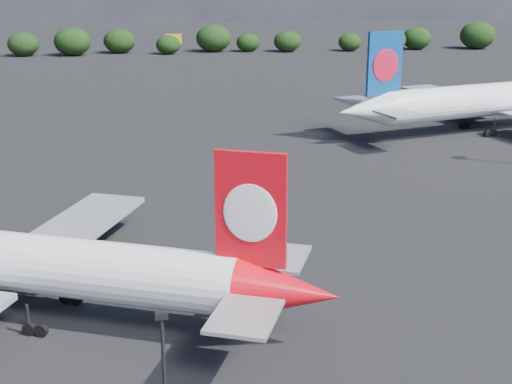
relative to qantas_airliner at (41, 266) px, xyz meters
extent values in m
plane|color=black|center=(0.09, 51.54, -4.15)|extent=(500.00, 500.00, 0.00)
cylinder|color=white|center=(-1.36, 0.54, 0.14)|extent=(31.87, 16.02, 4.29)
cone|color=red|center=(16.97, -6.74, 0.14)|extent=(7.96, 6.52, 4.29)
cube|color=red|center=(14.58, -5.79, 5.62)|extent=(4.54, 2.14, 7.72)
ellipsoid|color=white|center=(14.49, -6.03, 5.47)|extent=(3.41, 1.49, 3.95)
ellipsoid|color=white|center=(14.68, -5.56, 5.47)|extent=(3.41, 1.49, 3.95)
cube|color=#989A9F|center=(13.64, -10.49, 0.48)|extent=(5.49, 6.21, 0.26)
cube|color=#989A9F|center=(17.12, -1.73, 0.48)|extent=(5.49, 6.21, 0.26)
cube|color=#989A9F|center=(1.17, 11.53, -1.24)|extent=(11.51, 18.00, 0.47)
cylinder|color=red|center=(-2.01, 8.18, -2.35)|extent=(4.84, 3.74, 2.32)
cube|color=#989A9F|center=(-2.01, 8.18, -1.75)|extent=(1.85, 0.94, 1.03)
cylinder|color=black|center=(-0.71, -2.48, -2.87)|extent=(0.31, 0.31, 2.14)
cylinder|color=black|center=(-0.71, -2.48, -3.68)|extent=(1.02, 0.71, 0.94)
cylinder|color=black|center=(0.16, -2.83, -3.68)|extent=(1.02, 0.71, 0.94)
cylinder|color=black|center=(1.19, 2.30, -2.87)|extent=(0.31, 0.31, 2.14)
cylinder|color=black|center=(1.19, 2.30, -3.68)|extent=(1.02, 0.71, 0.94)
cylinder|color=black|center=(2.06, 1.95, -3.68)|extent=(1.02, 0.71, 0.94)
cylinder|color=white|center=(60.03, 55.99, 0.93)|extent=(38.53, 15.55, 5.08)
cone|color=white|center=(37.55, 49.54, 0.93)|extent=(9.22, 7.13, 5.08)
cube|color=navy|center=(40.48, 50.38, 7.44)|extent=(5.51, 2.03, 9.15)
ellipsoid|color=red|center=(40.57, 50.09, 7.25)|extent=(4.16, 1.37, 4.68)
ellipsoid|color=red|center=(40.40, 50.67, 7.25)|extent=(4.16, 1.37, 4.68)
cube|color=#989A9F|center=(41.05, 44.72, 1.34)|extent=(6.08, 7.13, 0.30)
cube|color=#989A9F|center=(37.96, 55.47, 1.34)|extent=(6.08, 7.13, 0.30)
cube|color=#989A9F|center=(58.33, 69.26, -0.70)|extent=(11.96, 21.37, 0.56)
cylinder|color=#989A9F|center=(61.69, 64.93, -2.02)|extent=(5.64, 4.04, 2.74)
cube|color=#989A9F|center=(61.69, 64.93, -1.31)|extent=(2.23, 0.91, 1.22)
cylinder|color=black|center=(58.91, 52.50, -2.63)|extent=(0.35, 0.35, 2.54)
cylinder|color=black|center=(58.91, 52.50, -3.59)|extent=(1.20, 0.75, 1.12)
cylinder|color=black|center=(57.84, 52.19, -3.59)|extent=(1.20, 0.75, 1.12)
cylinder|color=black|center=(57.23, 58.36, -2.63)|extent=(0.35, 0.35, 2.54)
cylinder|color=black|center=(57.23, 58.36, -3.59)|extent=(1.20, 0.75, 1.12)
cylinder|color=black|center=(56.15, 58.05, -3.59)|extent=(1.20, 0.75, 1.12)
cube|color=black|center=(8.93, -21.92, 6.70)|extent=(0.55, 0.30, 0.28)
cube|color=#14681C|center=(-17.91, 167.54, -0.95)|extent=(6.00, 0.30, 2.60)
cylinder|color=gray|center=(-20.41, 167.54, -3.15)|extent=(0.20, 0.20, 2.00)
cylinder|color=gray|center=(-15.41, 167.54, -3.15)|extent=(0.20, 0.20, 2.00)
cube|color=gold|center=(12.09, 173.54, -0.15)|extent=(5.00, 0.30, 3.00)
cylinder|color=gray|center=(12.09, 173.54, -2.90)|extent=(0.30, 0.30, 2.50)
ellipsoid|color=black|center=(-31.48, 168.41, -0.68)|extent=(9.02, 7.64, 6.94)
ellipsoid|color=black|center=(-17.39, 167.99, -0.04)|extent=(10.70, 9.05, 8.23)
ellipsoid|color=black|center=(-4.16, 172.85, -0.52)|extent=(9.45, 8.00, 7.27)
ellipsoid|color=black|center=(10.42, 168.32, -1.35)|extent=(7.29, 6.17, 5.61)
ellipsoid|color=black|center=(24.30, 173.18, -0.03)|extent=(10.72, 9.07, 8.24)
ellipsoid|color=black|center=(34.83, 172.11, -1.37)|extent=(7.24, 6.13, 5.57)
ellipsoid|color=black|center=(46.70, 169.99, -0.91)|extent=(8.43, 7.13, 6.48)
ellipsoid|color=black|center=(66.28, 169.86, -1.38)|extent=(7.20, 6.09, 5.54)
ellipsoid|color=black|center=(79.08, 167.98, -0.70)|extent=(8.97, 7.59, 6.90)
ellipsoid|color=black|center=(88.33, 171.54, -0.65)|extent=(9.11, 7.71, 7.01)
ellipsoid|color=black|center=(108.02, 170.84, 0.17)|extent=(11.24, 9.51, 8.65)
camera|label=1|loc=(9.50, -48.83, 20.47)|focal=50.00mm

